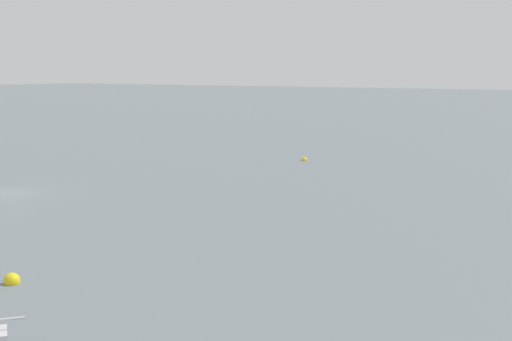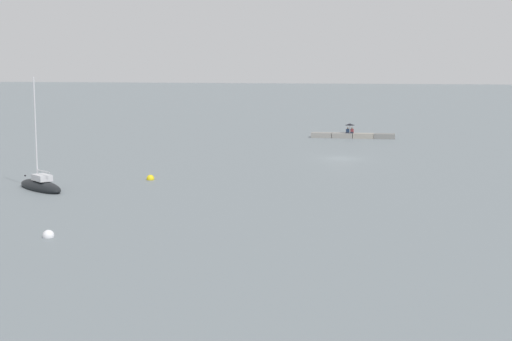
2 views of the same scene
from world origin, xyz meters
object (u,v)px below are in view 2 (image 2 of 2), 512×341
(sailboat_black_near, at_px, (41,186))
(mooring_buoy_mid, at_px, (48,236))
(mooring_buoy_far, at_px, (150,179))
(umbrella_open_black, at_px, (350,124))
(person_seated_blue_right, at_px, (348,131))
(person_seated_maroon_left, at_px, (352,131))

(sailboat_black_near, height_order, mooring_buoy_mid, sailboat_black_near)
(mooring_buoy_far, bearing_deg, umbrella_open_black, -110.36)
(person_seated_blue_right, bearing_deg, sailboat_black_near, 68.78)
(person_seated_maroon_left, bearing_deg, person_seated_blue_right, 9.97)
(mooring_buoy_mid, bearing_deg, sailboat_black_near, -63.18)
(person_seated_blue_right, relative_size, umbrella_open_black, 0.57)
(person_seated_blue_right, relative_size, mooring_buoy_far, 1.13)
(sailboat_black_near, relative_size, mooring_buoy_mid, 13.69)
(person_seated_maroon_left, height_order, person_seated_blue_right, same)
(mooring_buoy_mid, distance_m, mooring_buoy_far, 21.43)
(person_seated_blue_right, height_order, umbrella_open_black, umbrella_open_black)
(person_seated_maroon_left, xyz_separation_m, person_seated_blue_right, (0.56, 0.06, 0.00))
(mooring_buoy_far, bearing_deg, mooring_buoy_mid, 92.44)
(mooring_buoy_mid, xyz_separation_m, mooring_buoy_far, (0.91, -21.41, -0.00))
(person_seated_maroon_left, distance_m, mooring_buoy_far, 40.93)
(sailboat_black_near, xyz_separation_m, mooring_buoy_far, (-6.80, -6.15, -0.19))
(person_seated_blue_right, xyz_separation_m, umbrella_open_black, (-0.29, -0.02, 0.86))
(umbrella_open_black, distance_m, mooring_buoy_far, 40.82)
(person_seated_maroon_left, bearing_deg, umbrella_open_black, 12.17)
(person_seated_blue_right, height_order, mooring_buoy_mid, person_seated_blue_right)
(umbrella_open_black, relative_size, mooring_buoy_mid, 1.98)
(person_seated_maroon_left, height_order, sailboat_black_near, sailboat_black_near)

